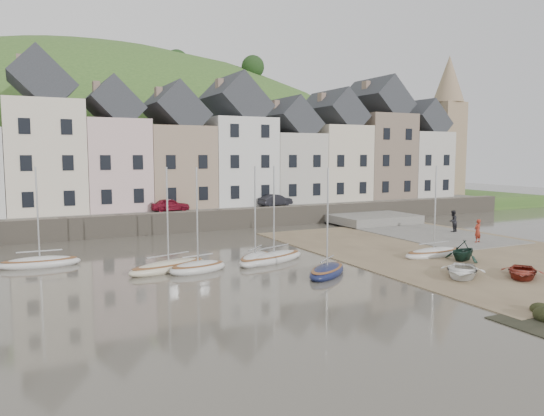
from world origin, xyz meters
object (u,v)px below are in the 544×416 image
person_red (478,231)px  rowboat_white (462,271)px  rowboat_green (463,250)px  person_dark (453,221)px  sailboat_0 (40,262)px  car_right (275,200)px  rowboat_red (522,272)px  car_left (170,205)px

person_red → rowboat_white: bearing=30.9°
rowboat_green → person_dark: bearing=121.7°
rowboat_white → person_dark: 17.08m
sailboat_0 → car_right: bearing=28.8°
rowboat_green → rowboat_red: bearing=-22.9°
car_right → person_red: bearing=-169.0°
rowboat_white → car_left: (-9.28, 25.92, 1.78)m
rowboat_white → rowboat_green: size_ratio=1.39×
rowboat_red → car_right: 27.59m
rowboat_red → car_left: (-12.15, 27.50, 1.81)m
sailboat_0 → person_dark: (32.66, -1.38, 0.79)m
person_dark → car_right: bearing=-72.5°
rowboat_green → person_red: size_ratio=1.41×
sailboat_0 → car_right: size_ratio=1.74×
rowboat_green → person_red: 7.40m
rowboat_green → car_right: size_ratio=0.69×
rowboat_red → car_left: size_ratio=0.90×
sailboat_0 → car_right: (22.34, 12.26, 1.94)m
person_red → person_dark: (2.33, 4.78, 0.05)m
rowboat_green → car_left: bearing=-166.2°
rowboat_red → person_red: person_red is taller
car_left → car_right: bearing=-84.4°
rowboat_white → rowboat_red: (2.87, -1.57, -0.03)m
sailboat_0 → rowboat_green: (24.30, -10.43, 0.46)m
rowboat_red → person_dark: 16.52m
sailboat_0 → rowboat_white: bearing=-33.3°
person_dark → car_right: size_ratio=0.51×
rowboat_green → car_right: car_right is taller
sailboat_0 → rowboat_red: size_ratio=2.01×
person_red → car_left: car_left is taller
rowboat_green → person_dark: person_dark is taller
rowboat_red → person_dark: size_ratio=1.68×
sailboat_0 → car_right: sailboat_0 is taller
rowboat_white → car_right: car_right is taller
person_red → person_dark: size_ratio=0.95×
rowboat_red → car_right: (-1.34, 27.50, 1.81)m
rowboat_red → car_right: bearing=145.6°
rowboat_white → rowboat_red: size_ratio=1.11×
person_red → car_right: bearing=-73.8°
rowboat_green → person_red: person_red is taller
rowboat_white → rowboat_green: rowboat_green is taller
rowboat_green → car_left: size_ratio=0.71×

